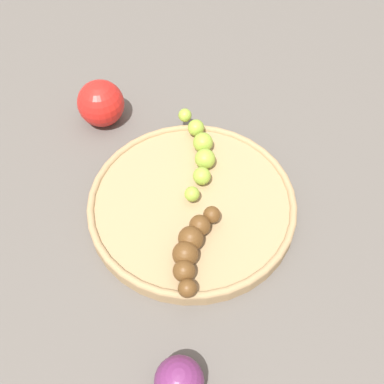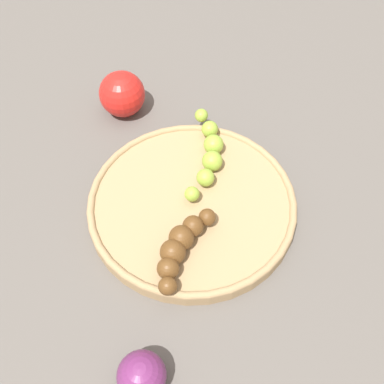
{
  "view_description": "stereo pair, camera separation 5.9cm",
  "coord_description": "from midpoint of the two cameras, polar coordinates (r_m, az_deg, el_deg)",
  "views": [
    {
      "loc": [
        0.33,
        -0.11,
        0.51
      ],
      "look_at": [
        0.0,
        0.0,
        0.04
      ],
      "focal_mm": 42.07,
      "sensor_mm": 36.0,
      "label": 1
    },
    {
      "loc": [
        0.34,
        -0.05,
        0.51
      ],
      "look_at": [
        0.0,
        0.0,
        0.04
      ],
      "focal_mm": 42.07,
      "sensor_mm": 36.0,
      "label": 2
    }
  ],
  "objects": [
    {
      "name": "banana_green",
      "position": [
        0.64,
        4.76,
        4.87
      ],
      "size": [
        0.16,
        0.07,
        0.03
      ],
      "rotation": [
        0.0,
        0.0,
        1.34
      ],
      "color": "#8CAD38",
      "rests_on": "fruit_bowl"
    },
    {
      "name": "fruit_bowl",
      "position": [
        0.61,
        2.76,
        -1.63
      ],
      "size": [
        0.28,
        0.28,
        0.02
      ],
      "color": "#A08259",
      "rests_on": "ground_plane"
    },
    {
      "name": "ground_plane",
      "position": [
        0.62,
        2.71,
        -2.27
      ],
      "size": [
        2.4,
        2.4,
        0.0
      ],
      "primitive_type": "plane",
      "color": "#56514C"
    },
    {
      "name": "banana_overripe",
      "position": [
        0.55,
        1.59,
        -7.11
      ],
      "size": [
        0.11,
        0.08,
        0.03
      ],
      "rotation": [
        0.0,
        0.0,
        4.1
      ],
      "color": "#593819",
      "rests_on": "fruit_bowl"
    },
    {
      "name": "plum_purple",
      "position": [
        0.5,
        -2.83,
        -22.52
      ],
      "size": [
        0.05,
        0.05,
        0.05
      ],
      "primitive_type": "sphere",
      "color": "#662659",
      "rests_on": "ground_plane"
    },
    {
      "name": "apple_red",
      "position": [
        0.72,
        -6.52,
        12.11
      ],
      "size": [
        0.07,
        0.07,
        0.07
      ],
      "primitive_type": "sphere",
      "color": "red",
      "rests_on": "ground_plane"
    }
  ]
}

